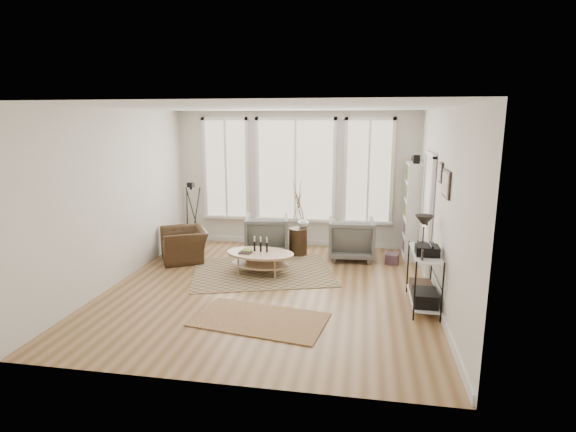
% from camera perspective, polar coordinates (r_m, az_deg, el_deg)
% --- Properties ---
extents(room, '(5.50, 5.54, 2.90)m').
position_cam_1_polar(room, '(7.09, -2.22, 1.66)').
color(room, '#A3794E').
rests_on(room, ground).
extents(bay_window, '(4.14, 0.12, 2.24)m').
position_cam_1_polar(bay_window, '(9.69, 0.95, 5.58)').
color(bay_window, '#C3B482').
rests_on(bay_window, ground).
extents(door, '(0.09, 1.06, 2.22)m').
position_cam_1_polar(door, '(8.18, 17.27, 0.37)').
color(door, silver).
rests_on(door, ground).
extents(bookcase, '(0.31, 0.85, 2.06)m').
position_cam_1_polar(bookcase, '(9.24, 15.55, 0.72)').
color(bookcase, white).
rests_on(bookcase, ground).
extents(low_shelf, '(0.38, 1.08, 1.30)m').
position_cam_1_polar(low_shelf, '(6.93, 16.89, -6.95)').
color(low_shelf, white).
rests_on(low_shelf, ground).
extents(wall_art, '(0.04, 0.88, 0.44)m').
position_cam_1_polar(wall_art, '(6.68, 19.27, 4.25)').
color(wall_art, black).
rests_on(wall_art, ground).
extents(rug_main, '(2.92, 2.51, 0.01)m').
position_cam_1_polar(rug_main, '(8.24, -3.26, -7.07)').
color(rug_main, brown).
rests_on(rug_main, ground).
extents(rug_runner, '(1.93, 1.27, 0.01)m').
position_cam_1_polar(rug_runner, '(6.37, -3.62, -12.96)').
color(rug_runner, brown).
rests_on(rug_runner, ground).
extents(coffee_table, '(1.32, 0.93, 0.57)m').
position_cam_1_polar(coffee_table, '(8.09, -3.60, -5.22)').
color(coffee_table, tan).
rests_on(coffee_table, ground).
extents(armchair_left, '(1.00, 1.02, 0.80)m').
position_cam_1_polar(armchair_left, '(9.27, -2.69, -2.33)').
color(armchair_left, slate).
rests_on(armchair_left, ground).
extents(armchair_right, '(0.94, 0.96, 0.82)m').
position_cam_1_polar(armchair_right, '(9.00, 8.00, -2.81)').
color(armchair_right, slate).
rests_on(armchair_right, ground).
extents(side_table, '(0.37, 0.37, 1.54)m').
position_cam_1_polar(side_table, '(9.08, 1.31, -0.41)').
color(side_table, '#3B2716').
rests_on(side_table, ground).
extents(vase, '(0.27, 0.27, 0.23)m').
position_cam_1_polar(vase, '(9.19, 1.96, -0.74)').
color(vase, silver).
rests_on(vase, side_table).
extents(accent_chair, '(1.24, 1.19, 0.62)m').
position_cam_1_polar(accent_chair, '(9.07, -13.04, -3.56)').
color(accent_chair, '#3B2716').
rests_on(accent_chair, ground).
extents(tripod_camera, '(0.49, 0.49, 1.40)m').
position_cam_1_polar(tripod_camera, '(9.96, -12.06, -0.13)').
color(tripod_camera, black).
rests_on(tripod_camera, ground).
extents(book_stack_near, '(0.29, 0.34, 0.19)m').
position_cam_1_polar(book_stack_near, '(8.93, 13.08, -5.25)').
color(book_stack_near, brown).
rests_on(book_stack_near, ground).
extents(book_stack_far, '(0.22, 0.27, 0.16)m').
position_cam_1_polar(book_stack_far, '(8.89, 13.09, -5.44)').
color(book_stack_far, brown).
rests_on(book_stack_far, ground).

